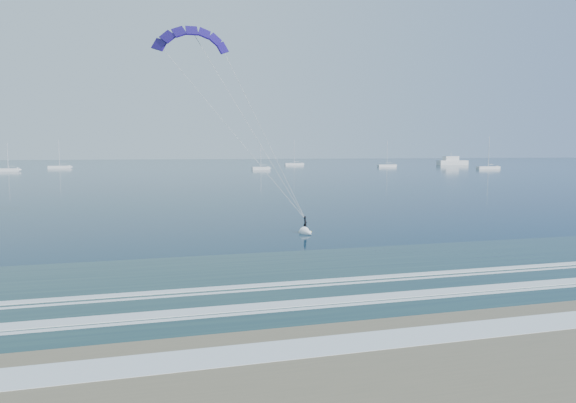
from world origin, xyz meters
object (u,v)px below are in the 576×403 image
(kitesurfer_rig, at_px, (252,131))
(sailboat_6, at_px, (488,168))
(sailboat_1, at_px, (8,170))
(sailboat_5, at_px, (387,166))
(motor_yacht, at_px, (452,162))
(sailboat_4, at_px, (294,164))
(sailboat_3, at_px, (261,168))
(sailboat_2, at_px, (60,167))

(kitesurfer_rig, height_order, sailboat_6, kitesurfer_rig)
(sailboat_1, xyz_separation_m, sailboat_5, (161.63, 10.59, 0.01))
(sailboat_1, distance_m, sailboat_6, 192.38)
(sailboat_5, distance_m, sailboat_6, 47.15)
(sailboat_1, relative_size, sailboat_6, 0.78)
(kitesurfer_rig, distance_m, motor_yacht, 251.79)
(kitesurfer_rig, xyz_separation_m, sailboat_6, (130.18, 142.87, -9.00))
(motor_yacht, relative_size, sailboat_1, 1.59)
(motor_yacht, height_order, sailboat_4, sailboat_4)
(sailboat_5, xyz_separation_m, sailboat_6, (28.90, -37.25, 0.01))
(sailboat_3, relative_size, sailboat_4, 0.76)
(sailboat_6, bearing_deg, sailboat_5, 127.80)
(motor_yacht, bearing_deg, sailboat_5, -156.43)
(sailboat_1, xyz_separation_m, sailboat_4, (126.23, 48.94, 0.02))
(sailboat_2, bearing_deg, sailboat_3, -24.60)
(sailboat_4, height_order, sailboat_5, sailboat_4)
(sailboat_1, height_order, sailboat_3, sailboat_1)
(motor_yacht, bearing_deg, kitesurfer_rig, -126.76)
(motor_yacht, xyz_separation_m, sailboat_5, (-49.31, -21.52, -1.17))
(sailboat_2, relative_size, sailboat_4, 0.93)
(motor_yacht, relative_size, sailboat_3, 1.66)
(sailboat_1, xyz_separation_m, sailboat_3, (95.75, -8.28, -0.00))
(sailboat_1, bearing_deg, motor_yacht, 8.66)
(sailboat_1, bearing_deg, sailboat_2, 65.49)
(sailboat_1, relative_size, sailboat_2, 0.85)
(sailboat_2, bearing_deg, sailboat_6, -17.57)
(sailboat_2, distance_m, sailboat_4, 114.49)
(sailboat_1, bearing_deg, sailboat_5, 3.75)
(kitesurfer_rig, bearing_deg, sailboat_1, 109.59)
(sailboat_6, bearing_deg, sailboat_1, 172.03)
(sailboat_1, bearing_deg, kitesurfer_rig, -70.41)
(kitesurfer_rig, bearing_deg, sailboat_3, 77.62)
(kitesurfer_rig, bearing_deg, motor_yacht, 53.24)
(sailboat_3, bearing_deg, sailboat_2, 155.40)
(sailboat_2, relative_size, sailboat_6, 0.91)
(sailboat_2, distance_m, sailboat_5, 149.41)
(kitesurfer_rig, height_order, sailboat_4, kitesurfer_rig)
(sailboat_5, bearing_deg, sailboat_6, -52.20)
(motor_yacht, relative_size, sailboat_4, 1.26)
(kitesurfer_rig, height_order, sailboat_1, kitesurfer_rig)
(motor_yacht, height_order, sailboat_1, sailboat_1)
(kitesurfer_rig, relative_size, sailboat_5, 1.53)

